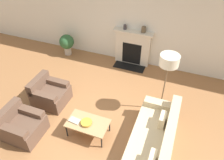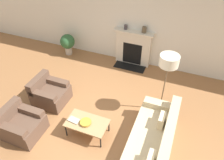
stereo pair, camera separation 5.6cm
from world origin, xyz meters
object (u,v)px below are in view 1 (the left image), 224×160
Objects in this scene: fireplace at (133,48)px; mantel_vase_left at (125,27)px; book at (75,120)px; mantel_vase_center_left at (144,30)px; couch at (153,145)px; armchair_far at (50,94)px; coffee_table at (88,124)px; bowl at (86,122)px; armchair_near at (22,125)px; floor_lamp at (169,64)px; potted_plant at (67,43)px.

mantel_vase_left reaches higher than fireplace.
book is 3.36m from mantel_vase_left.
mantel_vase_center_left is at bearing 2.70° from fireplace.
mantel_vase_center_left is at bearing -160.82° from couch.
fireplace is 1.50× the size of armchair_far.
coffee_table is (-0.09, -3.17, -0.22)m from fireplace.
armchair_far is at bearing -115.37° from mantel_vase_left.
couch is at bearing 1.80° from bowl.
armchair_far is 3.02m from mantel_vase_left.
mantel_vase_left is (-0.20, 3.19, 0.90)m from coffee_table.
armchair_near is 0.51× the size of floor_lamp.
armchair_near is 1.14m from armchair_far.
coffee_table is 0.31m from book.
armchair_far is 3.17m from floor_lamp.
bowl is at bearing -53.23° from potted_plant.
mantel_vase_center_left reaches higher than armchair_far.
book is 3.43m from mantel_vase_center_left.
bowl reaches higher than book.
fireplace is 1.32× the size of coffee_table.
bowl is 0.16× the size of floor_lamp.
bowl is 3.33m from mantel_vase_left.
floor_lamp reaches higher than armchair_near.
couch is 12.48× the size of mantel_vase_center_left.
mantel_vase_left is 2.17m from potted_plant.
coffee_table is at bearing 62.68° from bowl.
couch is at bearing -37.87° from potted_plant.
couch reaches higher than armchair_near.
bowl is at bearing -91.95° from fireplace.
fireplace is 4.43× the size of book.
mantel_vase_left reaches higher than armchair_far.
mantel_vase_left is (-1.61, 1.77, -0.19)m from floor_lamp.
potted_plant reaches higher than armchair_near.
potted_plant reaches higher than coffee_table.
mantel_vase_center_left reaches higher than mantel_vase_left.
floor_lamp is 2.23× the size of potted_plant.
coffee_table is (1.42, 0.54, 0.07)m from armchair_near.
armchair_near is 1.13× the size of potted_plant.
armchair_far is 1.55m from bowl.
mantel_vase_left is (-0.29, 0.01, 0.68)m from fireplace.
fireplace is 1.50× the size of armchair_near.
potted_plant is at bearing 129.42° from book.
armchair_far reaches higher than bowl.
fireplace is 2.31m from potted_plant.
armchair_near is 3.22× the size of bowl.
coffee_table is at bearing -97.05° from mantel_vase_center_left.
potted_plant is at bearing 127.24° from coffee_table.
armchair_far reaches higher than coffee_table.
couch is 2.39× the size of coffee_table.
coffee_table is 1.28× the size of potted_plant.
armchair_near reaches higher than coffee_table.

